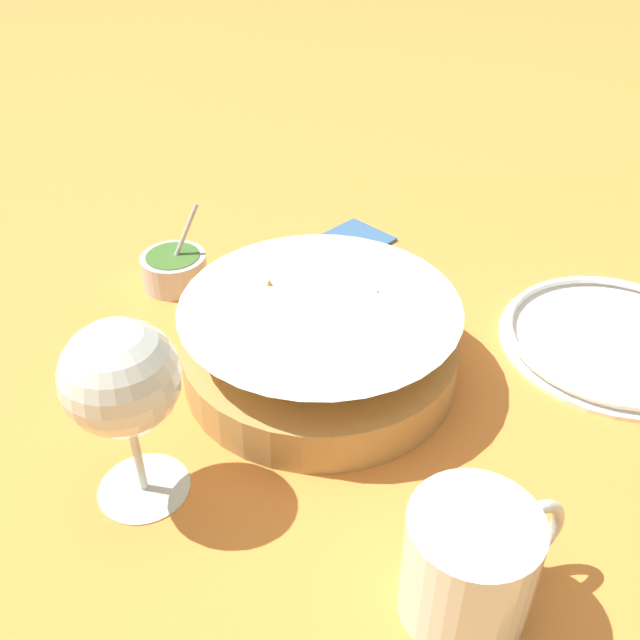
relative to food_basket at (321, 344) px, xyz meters
The scene contains 7 objects.
ground_plane 0.05m from the food_basket, 150.91° to the left, with size 4.00×4.00×0.00m, color orange.
food_basket is the anchor object (origin of this frame).
sauce_cup 0.23m from the food_basket, 109.53° to the left, with size 0.07×0.07×0.09m.
wine_glass 0.22m from the food_basket, 161.66° to the right, with size 0.09×0.09×0.16m.
beer_mug 0.26m from the food_basket, 95.24° to the right, with size 0.12×0.09×0.09m.
side_plate 0.30m from the food_basket, 18.55° to the right, with size 0.23×0.23×0.01m.
napkin 0.24m from the food_basket, 56.80° to the left, with size 0.14×0.11×0.01m.
Camera 1 is at (-0.21, -0.48, 0.45)m, focal length 40.00 mm.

